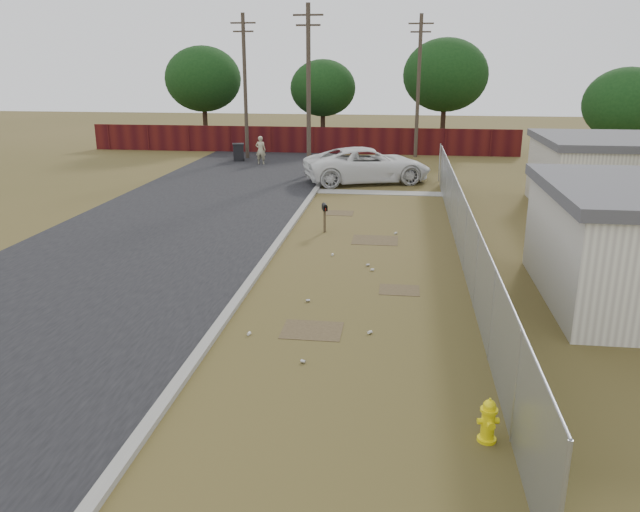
# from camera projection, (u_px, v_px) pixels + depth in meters

# --- Properties ---
(ground) EXTENTS (120.00, 120.00, 0.00)m
(ground) POSITION_uv_depth(u_px,v_px,m) (361.00, 266.00, 19.21)
(ground) COLOR brown
(ground) RESTS_ON ground
(street) EXTENTS (15.10, 60.00, 0.12)m
(street) POSITION_uv_depth(u_px,v_px,m) (221.00, 204.00, 27.67)
(street) COLOR black
(street) RESTS_ON ground
(chainlink_fence) EXTENTS (0.10, 27.06, 2.02)m
(chainlink_fence) POSITION_uv_depth(u_px,v_px,m) (463.00, 236.00, 19.56)
(chainlink_fence) COLOR #94969C
(chainlink_fence) RESTS_ON ground
(privacy_fence) EXTENTS (30.00, 0.12, 1.80)m
(privacy_fence) POSITION_uv_depth(u_px,v_px,m) (300.00, 140.00, 43.37)
(privacy_fence) COLOR #49110F
(privacy_fence) RESTS_ON ground
(utility_poles) EXTENTS (12.60, 8.24, 9.00)m
(utility_poles) POSITION_uv_depth(u_px,v_px,m) (325.00, 86.00, 37.86)
(utility_poles) COLOR #44392D
(utility_poles) RESTS_ON ground
(horizon_trees) EXTENTS (33.32, 31.94, 7.78)m
(horizon_trees) POSITION_uv_depth(u_px,v_px,m) (400.00, 86.00, 40.05)
(horizon_trees) COLOR #322116
(horizon_trees) RESTS_ON ground
(fire_hydrant) EXTENTS (0.37, 0.38, 0.79)m
(fire_hydrant) POSITION_uv_depth(u_px,v_px,m) (488.00, 421.00, 10.20)
(fire_hydrant) COLOR #FCE90D
(fire_hydrant) RESTS_ON ground
(mailbox) EXTENTS (0.27, 0.47, 1.08)m
(mailbox) POSITION_uv_depth(u_px,v_px,m) (325.00, 210.00, 22.84)
(mailbox) COLOR brown
(mailbox) RESTS_ON ground
(pickup_truck) EXTENTS (7.21, 5.05, 1.83)m
(pickup_truck) POSITION_uv_depth(u_px,v_px,m) (367.00, 165.00, 32.53)
(pickup_truck) COLOR white
(pickup_truck) RESTS_ON ground
(pedestrian) EXTENTS (0.65, 0.44, 1.74)m
(pedestrian) POSITION_uv_depth(u_px,v_px,m) (261.00, 150.00, 38.43)
(pedestrian) COLOR tan
(pedestrian) RESTS_ON ground
(trash_bin) EXTENTS (0.90, 0.89, 1.11)m
(trash_bin) POSITION_uv_depth(u_px,v_px,m) (238.00, 152.00, 39.86)
(trash_bin) COLOR black
(trash_bin) RESTS_ON ground
(scattered_litter) EXTENTS (3.31, 10.72, 0.07)m
(scattered_litter) POSITION_uv_depth(u_px,v_px,m) (343.00, 286.00, 17.37)
(scattered_litter) COLOR beige
(scattered_litter) RESTS_ON ground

